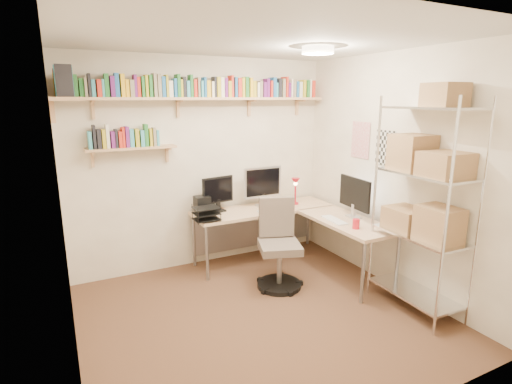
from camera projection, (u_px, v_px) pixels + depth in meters
ground at (261, 315)px, 3.82m from camera, size 3.20×3.20×0.00m
room_shell at (262, 154)px, 3.46m from camera, size 3.24×3.04×2.52m
wall_shelves at (173, 98)px, 4.30m from camera, size 3.12×1.09×0.80m
corner_desk at (275, 213)px, 4.79m from camera, size 1.83×1.75×1.19m
office_chair at (279, 250)px, 4.36m from camera, size 0.54×0.55×0.97m
wire_rack at (426, 183)px, 3.66m from camera, size 0.47×0.90×2.15m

